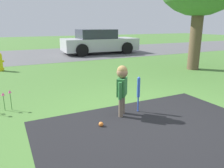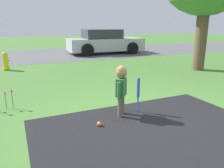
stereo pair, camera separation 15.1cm
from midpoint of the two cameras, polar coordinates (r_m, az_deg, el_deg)
name	(u,v)px [view 1 (the left image)]	position (r m, az deg, el deg)	size (l,w,h in m)	color
ground_plane	(159,122)	(3.87, 10.97, -9.61)	(60.00, 60.00, 0.00)	#477533
street_strip	(49,54)	(12.79, -16.55, 7.42)	(40.00, 6.00, 0.01)	#59595B
child	(122,84)	(3.86, 1.52, 0.11)	(0.27, 0.30, 0.93)	#6B5B4C
baseball_bat	(138,89)	(4.08, 5.88, -1.39)	(0.06, 0.06, 0.68)	blue
sports_ball	(101,124)	(3.62, -4.10, -10.44)	(0.08, 0.08, 0.08)	orange
fire_hydrant	(0,62)	(8.79, -27.71, 5.13)	(0.27, 0.24, 0.67)	yellow
parked_car	(99,42)	(12.74, -3.81, 10.88)	(4.29, 2.19, 1.35)	#B7B7BC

